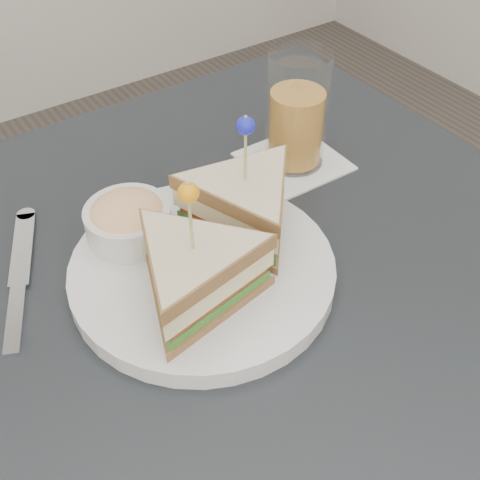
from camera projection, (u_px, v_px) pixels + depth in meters
name	position (u px, v px, depth m)	size (l,w,h in m)	color
table	(238.00, 331.00, 0.67)	(0.80, 0.80, 0.75)	black
plate_meal	(207.00, 243.00, 0.60)	(0.35, 0.35, 0.16)	silver
cutlery_knife	(19.00, 280.00, 0.62)	(0.10, 0.20, 0.01)	silver
drink_set	(297.00, 117.00, 0.73)	(0.12, 0.12, 0.15)	silver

